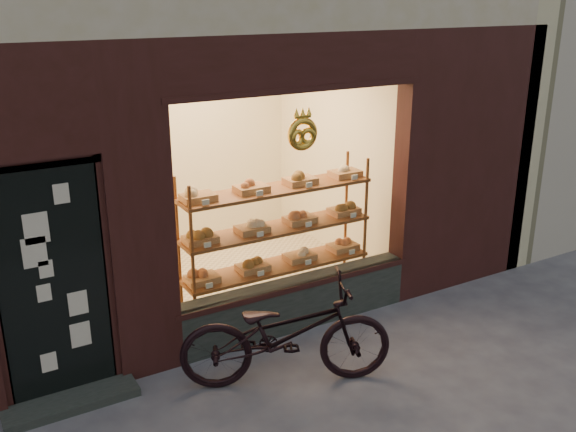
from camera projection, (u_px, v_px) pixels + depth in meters
display_shelf at (277, 240)px, 7.08m from camera, size 2.20×0.45×1.70m
bicycle at (286, 333)px, 5.84m from camera, size 2.05×1.39×1.02m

